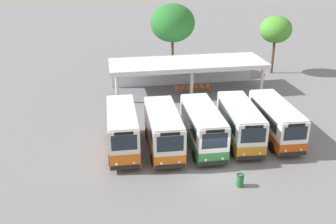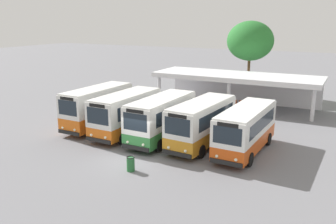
{
  "view_description": "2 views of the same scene",
  "coord_description": "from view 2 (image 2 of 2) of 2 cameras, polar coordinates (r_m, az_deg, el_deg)",
  "views": [
    {
      "loc": [
        -7.41,
        -22.08,
        14.63
      ],
      "look_at": [
        -2.13,
        8.77,
        1.38
      ],
      "focal_mm": 41.22,
      "sensor_mm": 36.0,
      "label": 1
    },
    {
      "loc": [
        12.3,
        -18.19,
        8.82
      ],
      "look_at": [
        -1.19,
        7.64,
        1.35
      ],
      "focal_mm": 38.59,
      "sensor_mm": 36.0,
      "label": 2
    }
  ],
  "objects": [
    {
      "name": "ground_plane",
      "position": [
        23.66,
        -6.07,
        -7.59
      ],
      "size": [
        180.0,
        180.0,
        0.0
      ],
      "primitive_type": "plane",
      "color": "slate"
    },
    {
      "name": "city_bus_nearest_orange",
      "position": [
        30.51,
        -11.03,
        0.94
      ],
      "size": [
        2.38,
        7.14,
        3.4
      ],
      "color": "black",
      "rests_on": "ground"
    },
    {
      "name": "city_bus_second_in_row",
      "position": [
        28.36,
        -6.62,
        -0.02
      ],
      "size": [
        2.51,
        7.07,
        3.28
      ],
      "color": "black",
      "rests_on": "ground"
    },
    {
      "name": "city_bus_middle_cream",
      "position": [
        26.79,
        -1.03,
        -0.8
      ],
      "size": [
        2.46,
        7.26,
        3.27
      ],
      "color": "black",
      "rests_on": "ground"
    },
    {
      "name": "city_bus_fourth_amber",
      "position": [
        25.69,
        5.36,
        -1.55
      ],
      "size": [
        2.72,
        7.21,
        3.25
      ],
      "color": "black",
      "rests_on": "ground"
    },
    {
      "name": "city_bus_fifth_blue",
      "position": [
        24.92,
        12.19,
        -2.5
      ],
      "size": [
        2.48,
        7.44,
        3.11
      ],
      "color": "black",
      "rests_on": "ground"
    },
    {
      "name": "terminal_canopy",
      "position": [
        38.51,
        10.99,
        4.91
      ],
      "size": [
        16.89,
        5.59,
        3.4
      ],
      "color": "silver",
      "rests_on": "ground"
    },
    {
      "name": "waiting_chair_end_by_column",
      "position": [
        38.02,
        8.38,
        1.62
      ],
      "size": [
        0.46,
        0.46,
        0.86
      ],
      "color": "slate",
      "rests_on": "ground"
    },
    {
      "name": "waiting_chair_second_from_end",
      "position": [
        37.85,
        9.42,
        1.52
      ],
      "size": [
        0.46,
        0.46,
        0.86
      ],
      "color": "slate",
      "rests_on": "ground"
    },
    {
      "name": "waiting_chair_middle_seat",
      "position": [
        37.55,
        10.39,
        1.37
      ],
      "size": [
        0.46,
        0.46,
        0.86
      ],
      "color": "slate",
      "rests_on": "ground"
    },
    {
      "name": "waiting_chair_fourth_seat",
      "position": [
        37.36,
        11.43,
        1.26
      ],
      "size": [
        0.46,
        0.46,
        0.86
      ],
      "color": "slate",
      "rests_on": "ground"
    },
    {
      "name": "waiting_chair_fifth_seat",
      "position": [
        37.2,
        12.48,
        1.15
      ],
      "size": [
        0.46,
        0.46,
        0.86
      ],
      "color": "slate",
      "rests_on": "ground"
    },
    {
      "name": "waiting_chair_far_end_seat",
      "position": [
        37.08,
        13.56,
        1.04
      ],
      "size": [
        0.46,
        0.46,
        0.86
      ],
      "color": "slate",
      "rests_on": "ground"
    },
    {
      "name": "roadside_tree_behind_canopy",
      "position": [
        43.76,
        12.86,
        10.88
      ],
      "size": [
        5.38,
        5.38,
        8.72
      ],
      "color": "brown",
      "rests_on": "ground"
    },
    {
      "name": "litter_bin_apron",
      "position": [
        21.91,
        -5.92,
        -8.14
      ],
      "size": [
        0.49,
        0.49,
        0.9
      ],
      "color": "#266633",
      "rests_on": "ground"
    }
  ]
}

